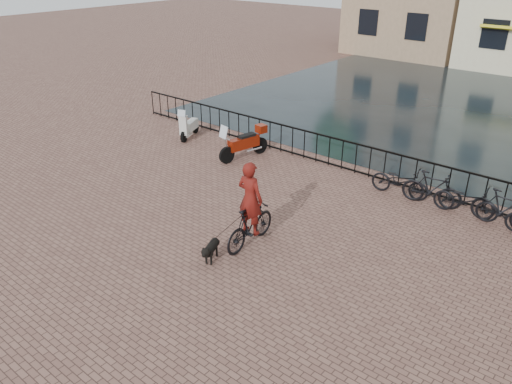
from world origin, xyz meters
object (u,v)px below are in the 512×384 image
Objects in this scene: dog at (211,250)px; motorcycle at (244,140)px; scooter at (189,121)px; cyclist at (250,210)px.

motorcycle is at bearing 101.27° from dog.
motorcycle is 2.99m from scooter.
scooter reaches higher than dog.
cyclist is 1.78× the size of scooter.
motorcycle reaches higher than dog.
cyclist is at bearing -55.70° from scooter.
dog is at bearing -62.82° from scooter.
dog is 0.43× the size of motorcycle.
scooter is (-6.52, 5.50, 0.38)m from dog.
cyclist is at bearing -36.23° from motorcycle.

